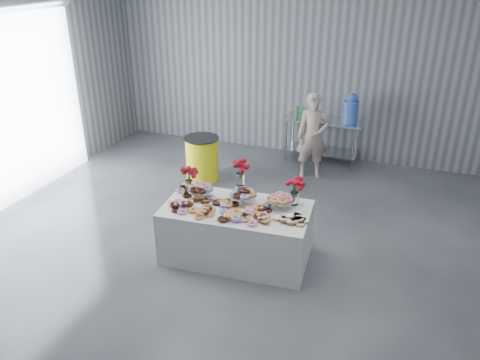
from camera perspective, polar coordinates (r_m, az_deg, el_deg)
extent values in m
plane|color=#35373D|center=(6.16, -2.77, -11.19)|extent=(9.00, 9.00, 0.00)
cube|color=gray|center=(9.41, 8.22, 14.79)|extent=(8.00, 0.04, 4.00)
cube|color=white|center=(8.42, -25.75, 7.86)|extent=(0.05, 3.00, 3.00)
cube|color=white|center=(6.25, -0.42, -6.41)|extent=(1.97, 1.15, 0.75)
cube|color=silver|center=(9.20, 10.11, 7.22)|extent=(1.50, 0.60, 0.04)
cube|color=silver|center=(9.41, 9.82, 3.57)|extent=(1.40, 0.55, 0.03)
cylinder|color=silver|center=(9.25, 5.64, 4.64)|extent=(0.04, 0.04, 0.86)
cylinder|color=silver|center=(9.03, 13.62, 3.51)|extent=(0.04, 0.04, 0.86)
cylinder|color=silver|center=(9.70, 6.43, 5.59)|extent=(0.04, 0.04, 0.86)
cylinder|color=silver|center=(9.49, 14.05, 4.54)|extent=(0.04, 0.04, 0.86)
cylinder|color=silver|center=(6.32, -4.83, -1.62)|extent=(0.06, 0.06, 0.12)
cylinder|color=silver|center=(6.30, -4.85, -1.09)|extent=(0.36, 0.36, 0.01)
cylinder|color=silver|center=(6.15, 0.41, -2.32)|extent=(0.06, 0.06, 0.12)
cylinder|color=silver|center=(6.12, 0.41, -1.79)|extent=(0.36, 0.36, 0.01)
cylinder|color=silver|center=(6.05, 4.98, -2.92)|extent=(0.06, 0.06, 0.12)
cylinder|color=silver|center=(6.02, 5.00, -2.38)|extent=(0.36, 0.36, 0.01)
cylinder|color=white|center=(6.46, -6.19, -0.77)|extent=(0.11, 0.11, 0.18)
cylinder|color=#1E5919|center=(6.41, -6.24, 0.27)|extent=(0.04, 0.04, 0.18)
cylinder|color=white|center=(6.15, 6.64, -2.22)|extent=(0.11, 0.11, 0.18)
cylinder|color=#1E5919|center=(6.09, 6.70, -1.13)|extent=(0.04, 0.04, 0.18)
cylinder|color=silver|center=(6.34, 0.03, -1.29)|extent=(0.14, 0.14, 0.15)
cylinder|color=white|center=(6.27, 0.03, 0.06)|extent=(0.11, 0.11, 0.18)
cylinder|color=#1E5919|center=(6.22, 0.04, 1.15)|extent=(0.04, 0.04, 0.18)
cylinder|color=#4476EA|center=(9.06, 13.33, 8.12)|extent=(0.28, 0.28, 0.40)
sphere|color=#4476EA|center=(9.00, 13.49, 9.68)|extent=(0.20, 0.20, 0.20)
imported|color=#CC8C93|center=(8.58, 8.86, 5.32)|extent=(0.66, 0.54, 1.57)
cylinder|color=#FFEF15|center=(8.50, -4.65, 2.55)|extent=(0.59, 0.59, 0.79)
cylinder|color=black|center=(8.36, -4.75, 5.11)|extent=(0.63, 0.63, 0.02)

